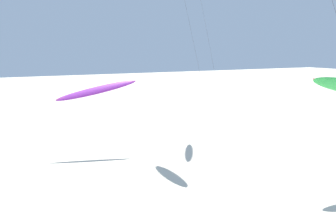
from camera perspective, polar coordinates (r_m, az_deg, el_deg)
flying_kite_2 at (r=38.41m, az=-10.56°, el=3.18°), size 7.93×3.28×7.60m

